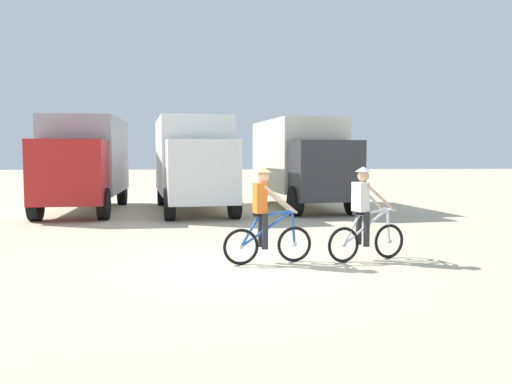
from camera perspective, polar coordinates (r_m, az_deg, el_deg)
The scene contains 6 objects.
ground_plane at distance 9.81m, azimuth -1.31°, elevation -7.98°, with size 120.00×120.00×0.00m, color beige.
box_truck_grey_hauler at distance 19.91m, azimuth -17.97°, elevation 3.41°, with size 2.75×6.87×3.35m.
box_truck_white_box at distance 19.24m, azimuth -6.84°, elevation 3.57°, with size 3.30×7.02×3.35m.
box_truck_cream_rv at distance 20.31m, azimuth 4.85°, elevation 3.61°, with size 3.25×7.00×3.35m.
cyclist_orange_shirt at distance 9.87m, azimuth 0.99°, elevation -2.92°, with size 1.71×0.56×1.82m.
cyclist_cowboy_hat at distance 10.36m, azimuth 11.64°, elevation -2.67°, with size 1.66×0.71×1.82m.
Camera 1 is at (-0.51, -9.58, 2.06)m, focal length 37.04 mm.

